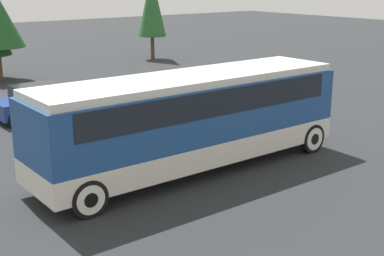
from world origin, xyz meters
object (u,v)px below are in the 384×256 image
at_px(parked_car_near, 204,99).
at_px(parked_car_mid, 42,101).
at_px(parked_car_far, 107,110).
at_px(tour_bus, 194,113).

relative_size(parked_car_near, parked_car_mid, 1.01).
height_order(parked_car_mid, parked_car_far, parked_car_mid).
xyz_separation_m(tour_bus, parked_car_mid, (-1.20, 9.14, -1.11)).
distance_m(parked_car_near, parked_car_far, 4.55).
distance_m(parked_car_mid, parked_car_far, 3.40).
relative_size(parked_car_mid, parked_car_far, 1.00).
bearing_deg(parked_car_near, parked_car_far, 171.21).
distance_m(tour_bus, parked_car_far, 6.17).
bearing_deg(parked_car_near, tour_bus, -131.53).
height_order(parked_car_near, parked_car_far, parked_car_far).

